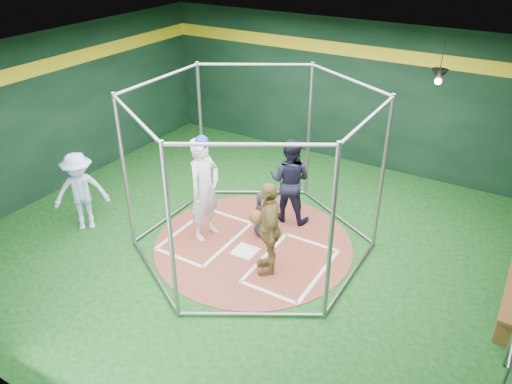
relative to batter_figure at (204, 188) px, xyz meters
The scene contains 13 objects.
room_shell 1.19m from the batter_figure, 13.07° to the left, with size 10.10×9.10×3.53m.
clay_disc 1.43m from the batter_figure, 12.62° to the left, with size 3.80×3.80×0.01m, color brown.
home_plate 1.41m from the batter_figure, ahead, with size 0.43×0.43×0.01m, color white.
batter_box_left 1.04m from the batter_figure, 98.71° to the right, with size 1.17×1.77×0.01m.
batter_box_right 2.16m from the batter_figure, ahead, with size 1.17×1.77×0.01m.
batting_cage 1.06m from the batter_figure, 12.62° to the left, with size 4.05×4.67×3.00m.
pendant_lamp_near 5.22m from the batter_figure, 50.48° to the left, with size 0.34×0.34×0.90m.
batter_figure is the anchor object (origin of this frame).
visitor_leopard 1.62m from the batter_figure, 11.54° to the right, with size 1.02×0.42×1.74m, color #A38746.
catcher_figure 1.22m from the batter_figure, 30.13° to the left, with size 0.54×0.61×0.95m.
umpire 1.77m from the batter_figure, 51.21° to the left, with size 0.87×0.68×1.78m, color black.
bystander_blue 2.49m from the batter_figure, 156.36° to the right, with size 1.06×0.61×1.63m, color #ACBCE3.
steel_railing 5.60m from the batter_figure, ahead, with size 0.05×0.92×0.79m.
Camera 1 is at (4.10, -6.78, 5.53)m, focal length 35.00 mm.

